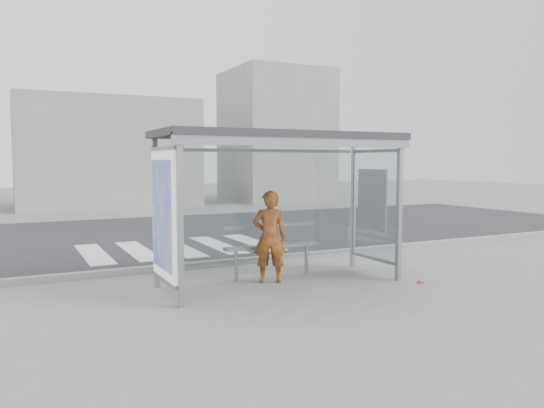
{
  "coord_description": "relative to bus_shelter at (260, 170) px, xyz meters",
  "views": [
    {
      "loc": [
        -4.19,
        -8.07,
        2.13
      ],
      "look_at": [
        -0.07,
        0.2,
        1.38
      ],
      "focal_mm": 35.0,
      "sensor_mm": 36.0,
      "label": 1
    }
  ],
  "objects": [
    {
      "name": "curb",
      "position": [
        0.37,
        1.89,
        -1.92
      ],
      "size": [
        30.0,
        0.18,
        0.12
      ],
      "primitive_type": "cube",
      "color": "gray",
      "rests_on": "ground"
    },
    {
      "name": "building_center",
      "position": [
        0.37,
        17.94,
        0.52
      ],
      "size": [
        8.0,
        5.0,
        5.0
      ],
      "primitive_type": "cube",
      "color": "gray",
      "rests_on": "ground"
    },
    {
      "name": "building_right",
      "position": [
        9.37,
        17.94,
        1.52
      ],
      "size": [
        5.0,
        5.0,
        7.0
      ],
      "primitive_type": "cube",
      "color": "gray",
      "rests_on": "ground"
    },
    {
      "name": "road",
      "position": [
        0.37,
        6.94,
        -1.98
      ],
      "size": [
        30.0,
        10.0,
        0.01
      ],
      "primitive_type": "cube",
      "color": "#28282B",
      "rests_on": "ground"
    },
    {
      "name": "person",
      "position": [
        0.24,
        0.12,
        -1.17
      ],
      "size": [
        0.69,
        0.58,
        1.62
      ],
      "primitive_type": "imported",
      "rotation": [
        0.0,
        0.0,
        2.75
      ],
      "color": "#E64415",
      "rests_on": "ground"
    },
    {
      "name": "bench",
      "position": [
        0.49,
        0.52,
        -1.41
      ],
      "size": [
        1.87,
        0.23,
        0.97
      ],
      "color": "gray",
      "rests_on": "ground"
    },
    {
      "name": "soda_can",
      "position": [
        2.57,
        -1.13,
        -1.95
      ],
      "size": [
        0.12,
        0.09,
        0.06
      ],
      "primitive_type": "cylinder",
      "rotation": [
        0.0,
        1.57,
        0.28
      ],
      "color": "#EA4469",
      "rests_on": "ground"
    },
    {
      "name": "bus_shelter",
      "position": [
        0.0,
        0.0,
        0.0
      ],
      "size": [
        4.25,
        1.65,
        2.62
      ],
      "color": "gray",
      "rests_on": "ground"
    },
    {
      "name": "crosswalk",
      "position": [
        -0.13,
        4.44,
        -1.98
      ],
      "size": [
        4.55,
        3.0,
        0.0
      ],
      "color": "silver",
      "rests_on": "ground"
    },
    {
      "name": "ground",
      "position": [
        0.37,
        -0.06,
        -1.98
      ],
      "size": [
        80.0,
        80.0,
        0.0
      ],
      "primitive_type": "plane",
      "color": "slate",
      "rests_on": "ground"
    }
  ]
}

